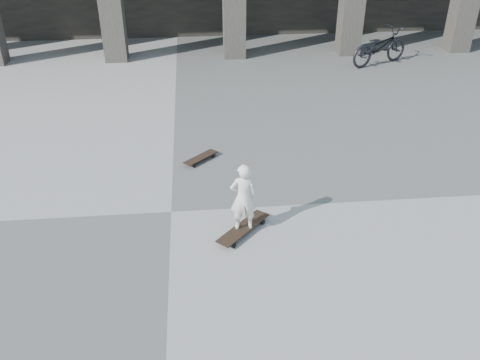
{
  "coord_description": "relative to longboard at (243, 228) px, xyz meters",
  "views": [
    {
      "loc": [
        0.45,
        -6.98,
        4.64
      ],
      "look_at": [
        1.11,
        -0.19,
        0.65
      ],
      "focal_mm": 38.0,
      "sensor_mm": 36.0,
      "label": 1
    }
  ],
  "objects": [
    {
      "name": "ground",
      "position": [
        -1.11,
        0.69,
        -0.08
      ],
      "size": [
        90.0,
        90.0,
        0.0
      ],
      "primitive_type": "plane",
      "color": "#51514F",
      "rests_on": "ground"
    },
    {
      "name": "longboard",
      "position": [
        0.0,
        0.0,
        0.0
      ],
      "size": [
        0.89,
        0.94,
        0.11
      ],
      "rotation": [
        0.0,
        0.0,
        0.82
      ],
      "color": "black",
      "rests_on": "ground"
    },
    {
      "name": "skateboard_spare",
      "position": [
        -0.58,
        2.41,
        -0.01
      ],
      "size": [
        0.69,
        0.67,
        0.09
      ],
      "rotation": [
        0.0,
        0.0,
        0.76
      ],
      "color": "black",
      "rests_on": "ground"
    },
    {
      "name": "child",
      "position": [
        -0.0,
        0.0,
        0.57
      ],
      "size": [
        0.41,
        0.28,
        1.09
      ],
      "primitive_type": "imported",
      "rotation": [
        0.0,
        0.0,
        3.2
      ],
      "color": "silver",
      "rests_on": "longboard"
    },
    {
      "name": "bicycle",
      "position": [
        4.84,
        7.99,
        0.44
      ],
      "size": [
        2.12,
        1.49,
        1.06
      ],
      "primitive_type": "imported",
      "rotation": [
        0.0,
        0.0,
        2.01
      ],
      "color": "black",
      "rests_on": "ground"
    }
  ]
}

